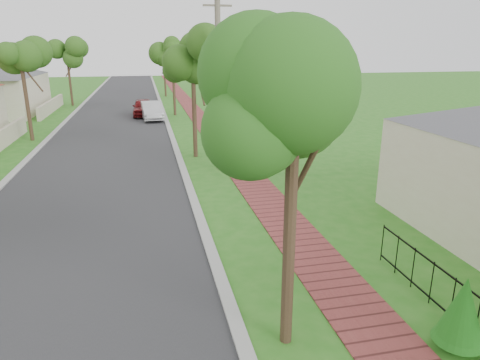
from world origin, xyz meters
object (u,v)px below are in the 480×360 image
object	(u,v)px
near_tree	(295,100)
utility_pole	(219,86)
parked_car_red	(143,107)
parked_car_white	(152,111)

from	to	relation	value
near_tree	utility_pole	size ratio (longest dim) A/B	0.77
near_tree	parked_car_red	bearing A→B (deg)	94.95
parked_car_red	near_tree	xyz separation A→B (m)	(2.48, -28.57, 3.84)
parked_car_red	utility_pole	size ratio (longest dim) A/B	0.54
parked_car_white	utility_pole	distance (m)	15.14
near_tree	utility_pole	xyz separation A→B (m)	(0.82, 12.00, -0.79)
parked_car_white	near_tree	distance (m)	26.93
parked_car_white	near_tree	world-z (taller)	near_tree
near_tree	utility_pole	distance (m)	12.06
parked_car_red	utility_pole	world-z (taller)	utility_pole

